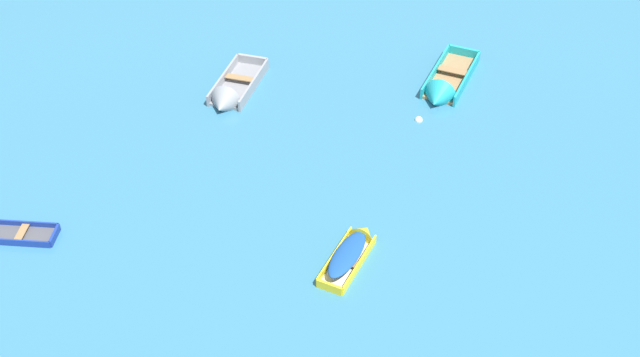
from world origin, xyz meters
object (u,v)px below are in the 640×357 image
rowboat_grey_center (230,95)px  mooring_buoy_central (419,120)px  rowboat_yellow_foreground_center (353,249)px  rowboat_turquoise_near_camera (443,89)px

rowboat_grey_center → mooring_buoy_central: rowboat_grey_center is taller
rowboat_grey_center → mooring_buoy_central: size_ratio=13.33×
rowboat_yellow_foreground_center → rowboat_grey_center: (-3.46, 8.75, -0.03)m
rowboat_yellow_foreground_center → rowboat_turquoise_near_camera: size_ratio=0.66×
rowboat_turquoise_near_camera → mooring_buoy_central: (-1.29, -1.64, -0.20)m
rowboat_grey_center → mooring_buoy_central: bearing=-17.2°
rowboat_grey_center → rowboat_turquoise_near_camera: rowboat_turquoise_near_camera is taller
rowboat_yellow_foreground_center → rowboat_grey_center: size_ratio=0.72×
rowboat_grey_center → rowboat_turquoise_near_camera: bearing=-3.4°
rowboat_yellow_foreground_center → mooring_buoy_central: (3.43, 6.62, -0.24)m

